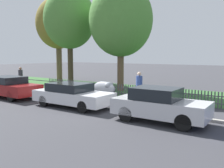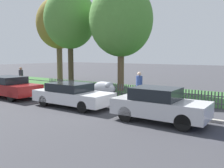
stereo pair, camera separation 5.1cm
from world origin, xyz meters
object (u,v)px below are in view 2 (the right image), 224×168
tree_mid_park (121,20)px  parked_car_navy_estate (159,105)px  pedestrian_near_fence (139,85)px  covered_motorcycle (104,89)px  tree_behind_motorcycle (70,19)px  parked_car_silver_hatchback (10,87)px  tree_nearest_kerb (59,24)px  pedestrian_by_lamp (21,76)px  parked_car_black_saloon (72,95)px

tree_mid_park → parked_car_navy_estate: bearing=-46.7°
pedestrian_near_fence → covered_motorcycle: bearing=167.3°
parked_car_navy_estate → tree_behind_motorcycle: tree_behind_motorcycle is taller
parked_car_silver_hatchback → tree_mid_park: bearing=59.7°
parked_car_navy_estate → tree_behind_motorcycle: size_ratio=0.46×
tree_nearest_kerb → pedestrian_by_lamp: bearing=-75.7°
parked_car_silver_hatchback → parked_car_navy_estate: (10.44, 0.12, 0.01)m
parked_car_navy_estate → pedestrian_near_fence: size_ratio=2.19×
tree_behind_motorcycle → tree_mid_park: tree_behind_motorcycle is taller
parked_car_black_saloon → tree_mid_park: (-1.22, 6.54, 4.69)m
parked_car_black_saloon → tree_nearest_kerb: (-10.55, 8.92, 5.35)m
parked_car_black_saloon → tree_mid_park: tree_mid_park is taller
parked_car_silver_hatchback → tree_nearest_kerb: size_ratio=0.53×
covered_motorcycle → tree_behind_motorcycle: bearing=152.8°
parked_car_silver_hatchback → tree_mid_park: size_ratio=0.56×
tree_nearest_kerb → tree_mid_park: tree_nearest_kerb is taller
pedestrian_near_fence → pedestrian_by_lamp: size_ratio=1.03×
parked_car_silver_hatchback → tree_behind_motorcycle: tree_behind_motorcycle is taller
parked_car_black_saloon → pedestrian_by_lamp: bearing=159.6°
parked_car_silver_hatchback → tree_nearest_kerb: (-5.17, 9.14, 5.29)m
covered_motorcycle → tree_mid_park: tree_mid_park is taller
parked_car_navy_estate → pedestrian_near_fence: (-2.69, 3.14, 0.29)m
parked_car_silver_hatchback → tree_mid_park: 9.20m
covered_motorcycle → pedestrian_by_lamp: pedestrian_by_lamp is taller
parked_car_silver_hatchback → parked_car_navy_estate: 10.44m
tree_mid_park → pedestrian_near_fence: tree_mid_park is taller
covered_motorcycle → parked_car_silver_hatchback: bearing=-147.7°
parked_car_black_saloon → pedestrian_near_fence: bearing=50.9°
parked_car_silver_hatchback → tree_nearest_kerb: bearing=120.8°
pedestrian_near_fence → pedestrian_by_lamp: pedestrian_near_fence is taller
tree_behind_motorcycle → pedestrian_by_lamp: bearing=-125.9°
parked_car_navy_estate → tree_mid_park: size_ratio=0.48×
pedestrian_by_lamp → covered_motorcycle: bearing=38.1°
parked_car_silver_hatchback → covered_motorcycle: bearing=31.4°
tree_nearest_kerb → covered_motorcycle: bearing=-29.8°
parked_car_navy_estate → pedestrian_near_fence: 4.15m
parked_car_black_saloon → pedestrian_by_lamp: 9.64m
tree_behind_motorcycle → tree_mid_park: 5.42m
pedestrian_by_lamp → parked_car_silver_hatchback: bearing=-2.7°
tree_nearest_kerb → pedestrian_by_lamp: size_ratio=5.01×
parked_car_silver_hatchback → tree_behind_motorcycle: bearing=101.5°
pedestrian_near_fence → pedestrian_by_lamp: bearing=163.0°
covered_motorcycle → pedestrian_near_fence: size_ratio=1.05×
pedestrian_near_fence → tree_mid_park: bearing=119.4°
parked_car_navy_estate → tree_nearest_kerb: tree_nearest_kerb is taller
parked_car_silver_hatchback → tree_behind_motorcycle: (-1.23, 6.83, 5.14)m
parked_car_silver_hatchback → pedestrian_near_fence: 8.42m
tree_nearest_kerb → tree_mid_park: (9.33, -2.38, -0.65)m
tree_nearest_kerb → parked_car_navy_estate: bearing=-30.0°
covered_motorcycle → parked_car_black_saloon: bearing=-87.5°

